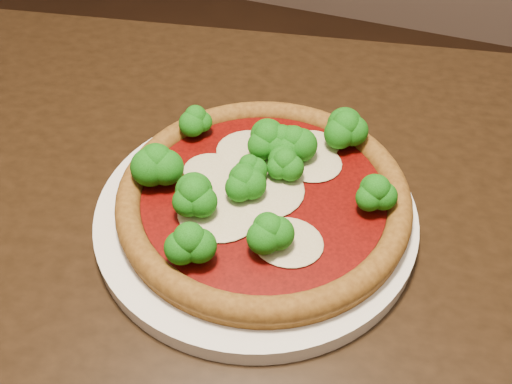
% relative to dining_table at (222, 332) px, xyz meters
% --- Properties ---
extents(dining_table, '(1.23, 1.04, 0.75)m').
position_rel_dining_table_xyz_m(dining_table, '(0.00, 0.00, 0.00)').
color(dining_table, black).
rests_on(dining_table, floor).
extents(plate, '(0.31, 0.31, 0.02)m').
position_rel_dining_table_xyz_m(plate, '(0.01, 0.07, 0.11)').
color(plate, white).
rests_on(plate, dining_table).
extents(pizza, '(0.28, 0.28, 0.06)m').
position_rel_dining_table_xyz_m(pizza, '(0.01, 0.08, 0.14)').
color(pizza, brown).
rests_on(pizza, plate).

